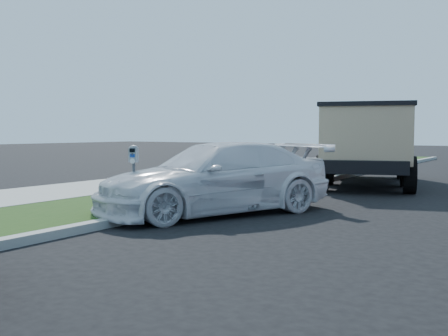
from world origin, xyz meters
The scene contains 5 objects.
ground centered at (0.00, 0.00, 0.00)m, with size 120.00×120.00×0.00m, color black.
streetside centered at (-5.57, 2.00, 0.07)m, with size 6.12×50.00×0.15m.
parking_meter centered at (-2.96, 0.06, 1.09)m, with size 0.21×0.17×1.33m.
white_wagon centered at (-1.82, 1.46, 0.75)m, with size 2.11×5.19×1.50m, color white.
dump_truck centered at (-1.26, 9.53, 1.50)m, with size 4.38×7.24×2.67m.
Camera 1 is at (4.33, -7.74, 1.73)m, focal length 42.00 mm.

